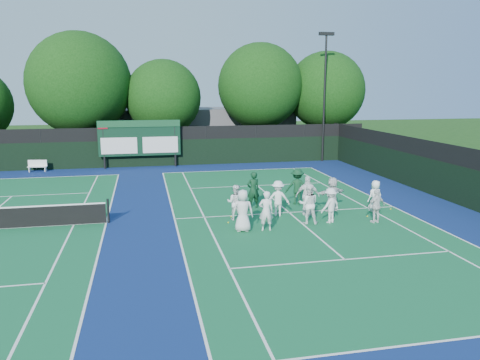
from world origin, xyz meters
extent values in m
plane|color=#183D10|center=(0.00, 0.00, 0.00)|extent=(120.00, 120.00, 0.00)
cube|color=navy|center=(-6.00, 1.00, 0.00)|extent=(34.00, 32.00, 0.01)
cube|color=#125C32|center=(0.00, 1.00, 0.01)|extent=(10.97, 23.77, 0.00)
cube|color=white|center=(0.00, -10.88, 0.01)|extent=(10.97, 0.08, 0.00)
cube|color=white|center=(0.00, 12.88, 0.01)|extent=(10.97, 0.08, 0.00)
cube|color=white|center=(-5.49, 1.00, 0.01)|extent=(0.08, 23.77, 0.00)
cube|color=white|center=(5.49, 1.00, 0.01)|extent=(0.08, 23.77, 0.00)
cube|color=white|center=(-4.12, 1.00, 0.01)|extent=(0.08, 23.77, 0.00)
cube|color=white|center=(4.12, 1.00, 0.01)|extent=(0.08, 23.77, 0.00)
cube|color=white|center=(0.00, -5.40, 0.01)|extent=(8.23, 0.08, 0.00)
cube|color=white|center=(0.00, 7.40, 0.01)|extent=(8.23, 0.08, 0.00)
cube|color=white|center=(0.00, 1.00, 0.01)|extent=(0.08, 12.80, 0.00)
cube|color=white|center=(-14.00, 12.88, 0.01)|extent=(10.97, 0.08, 0.00)
cube|color=white|center=(-8.52, 1.00, 0.01)|extent=(0.08, 23.77, 0.00)
cube|color=white|center=(-9.88, 1.00, 0.01)|extent=(0.08, 23.77, 0.00)
cube|color=white|center=(-14.00, 7.40, 0.01)|extent=(8.23, 0.08, 0.00)
cube|color=black|center=(-6.00, 16.00, 1.00)|extent=(34.00, 0.08, 2.00)
cube|color=black|center=(-6.00, 16.00, 2.50)|extent=(34.00, 0.05, 1.00)
cube|color=black|center=(9.00, 1.00, 1.00)|extent=(0.08, 32.00, 2.00)
cube|color=black|center=(9.00, 1.00, 2.50)|extent=(0.05, 32.00, 1.00)
cylinder|color=black|center=(-9.60, 15.60, 1.75)|extent=(0.16, 0.16, 3.50)
cylinder|color=black|center=(-4.40, 15.60, 1.75)|extent=(0.16, 0.16, 3.50)
cube|color=black|center=(-7.00, 15.60, 2.20)|extent=(6.00, 0.15, 2.60)
cube|color=#134224|center=(-7.00, 15.50, 3.30)|extent=(6.00, 0.05, 0.50)
cube|color=silver|center=(-8.50, 15.50, 1.70)|extent=(2.60, 0.04, 1.20)
cube|color=silver|center=(-5.50, 15.50, 1.70)|extent=(2.60, 0.04, 1.20)
cube|color=maroon|center=(-9.60, 15.50, 3.20)|extent=(0.70, 0.04, 0.50)
cube|color=#5B5B60|center=(-2.00, 24.00, 2.00)|extent=(18.00, 6.00, 4.00)
cylinder|color=black|center=(7.50, 15.70, 5.00)|extent=(0.16, 0.16, 10.00)
cube|color=black|center=(7.50, 15.70, 10.00)|extent=(1.20, 0.30, 0.25)
cylinder|color=black|center=(-8.40, 1.00, 0.55)|extent=(0.10, 0.10, 1.10)
cube|color=white|center=(-14.22, 15.30, 0.37)|extent=(1.36, 0.54, 0.05)
cube|color=white|center=(-14.22, 15.43, 0.62)|extent=(1.32, 0.24, 0.44)
cube|color=white|center=(-14.75, 15.30, 0.18)|extent=(0.10, 0.31, 0.35)
cube|color=white|center=(-13.69, 15.30, 0.18)|extent=(0.10, 0.31, 0.35)
cylinder|color=black|center=(-11.49, 19.50, 1.59)|extent=(0.44, 0.44, 3.18)
sphere|color=#0C330B|center=(-11.49, 19.50, 6.20)|extent=(8.08, 8.08, 8.08)
sphere|color=#0C330B|center=(-10.89, 19.80, 5.40)|extent=(5.65, 5.65, 5.65)
cylinder|color=black|center=(-4.98, 19.50, 1.40)|extent=(0.44, 0.44, 2.79)
sphere|color=#0C330B|center=(-4.98, 19.50, 5.11)|extent=(6.17, 6.17, 6.17)
sphere|color=#0C330B|center=(-4.38, 19.80, 4.49)|extent=(4.32, 4.32, 4.32)
cylinder|color=black|center=(3.19, 19.50, 1.67)|extent=(0.44, 0.44, 3.33)
sphere|color=#0C330B|center=(3.19, 19.50, 6.04)|extent=(7.22, 7.22, 7.22)
sphere|color=#0C330B|center=(3.79, 19.80, 5.32)|extent=(5.05, 5.05, 5.05)
cylinder|color=black|center=(9.14, 19.50, 1.55)|extent=(0.44, 0.44, 3.10)
sphere|color=#0C330B|center=(9.14, 19.50, 5.65)|extent=(6.79, 6.79, 6.79)
sphere|color=#0C330B|center=(9.74, 19.80, 4.97)|extent=(4.75, 4.75, 4.75)
sphere|color=yellow|center=(-2.89, 0.76, 0.03)|extent=(0.07, 0.07, 0.07)
sphere|color=yellow|center=(0.60, 2.99, 0.03)|extent=(0.07, 0.07, 0.07)
sphere|color=yellow|center=(5.09, 0.52, 0.03)|extent=(0.07, 0.07, 0.07)
sphere|color=yellow|center=(-3.19, -0.15, 0.03)|extent=(0.07, 0.07, 0.07)
sphere|color=yellow|center=(3.35, -0.47, 0.03)|extent=(0.07, 0.07, 0.07)
imported|color=silver|center=(-2.80, -1.42, 0.89)|extent=(0.96, 0.71, 1.79)
imported|color=silver|center=(-1.83, -1.54, 0.86)|extent=(0.65, 0.46, 1.71)
imported|color=white|center=(0.28, -0.90, 0.89)|extent=(1.01, 0.87, 1.78)
imported|color=silver|center=(1.27, -0.98, 0.79)|extent=(1.18, 0.95, 1.59)
imported|color=silver|center=(3.27, -1.40, 0.76)|extent=(0.94, 0.52, 1.52)
imported|color=white|center=(-2.76, 0.35, 0.81)|extent=(0.97, 0.88, 1.63)
imported|color=white|center=(-0.68, 0.60, 0.84)|extent=(1.19, 0.83, 1.68)
imported|color=white|center=(0.71, 0.43, 0.94)|extent=(1.19, 0.77, 1.88)
imported|color=silver|center=(2.13, 0.87, 0.84)|extent=(1.64, 0.87, 1.68)
imported|color=white|center=(4.15, 0.39, 0.77)|extent=(0.83, 0.63, 1.53)
imported|color=#0E331B|center=(-1.49, 2.21, 0.92)|extent=(0.74, 0.55, 1.85)
imported|color=#0F381E|center=(0.90, 2.52, 0.93)|extent=(1.32, 0.94, 1.86)
camera|label=1|loc=(-6.76, -19.85, 5.95)|focal=35.00mm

